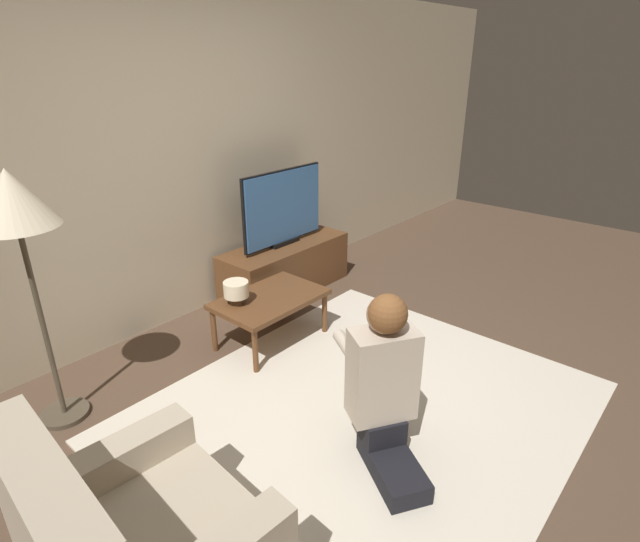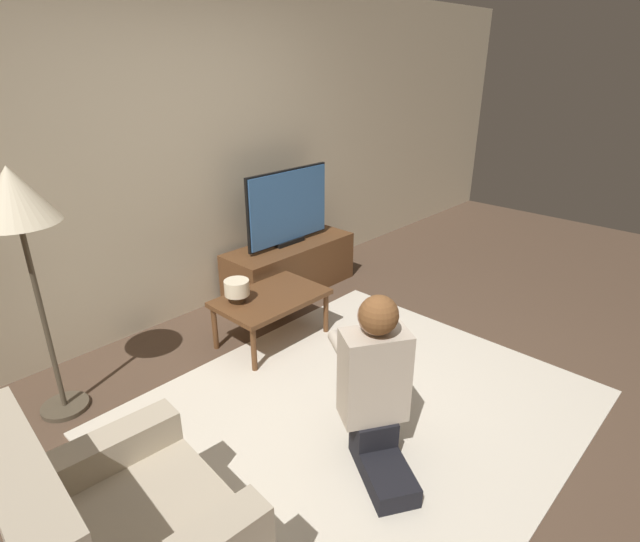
% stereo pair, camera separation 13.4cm
% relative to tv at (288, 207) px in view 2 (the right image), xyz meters
% --- Properties ---
extents(ground_plane, '(10.00, 10.00, 0.00)m').
position_rel_tv_xyz_m(ground_plane, '(-0.95, -1.60, -0.80)').
color(ground_plane, brown).
extents(wall_back, '(10.00, 0.06, 2.60)m').
position_rel_tv_xyz_m(wall_back, '(-0.95, 0.33, 0.50)').
color(wall_back, beige).
rests_on(wall_back, ground_plane).
extents(rug, '(2.65, 2.24, 0.02)m').
position_rel_tv_xyz_m(rug, '(-0.95, -1.60, -0.79)').
color(rug, beige).
rests_on(rug, ground_plane).
extents(tv_stand, '(1.26, 0.47, 0.46)m').
position_rel_tv_xyz_m(tv_stand, '(-0.00, -0.00, -0.57)').
color(tv_stand, brown).
rests_on(tv_stand, ground_plane).
extents(tv, '(0.92, 0.08, 0.67)m').
position_rel_tv_xyz_m(tv, '(0.00, 0.00, 0.00)').
color(tv, black).
rests_on(tv, tv_stand).
extents(coffee_table, '(0.81, 0.53, 0.38)m').
position_rel_tv_xyz_m(coffee_table, '(-0.73, -0.57, -0.46)').
color(coffee_table, brown).
rests_on(coffee_table, ground_plane).
extents(floor_lamp, '(0.43, 0.43, 1.51)m').
position_rel_tv_xyz_m(floor_lamp, '(-2.16, -0.24, 0.50)').
color(floor_lamp, '#4C4233').
rests_on(floor_lamp, ground_plane).
extents(person_kneeling, '(0.65, 0.83, 0.96)m').
position_rel_tv_xyz_m(person_kneeling, '(-1.18, -1.88, -0.31)').
color(person_kneeling, black).
rests_on(person_kneeling, rug).
extents(table_lamp, '(0.18, 0.18, 0.17)m').
position_rel_tv_xyz_m(table_lamp, '(-0.96, -0.47, -0.31)').
color(table_lamp, '#4C3823').
rests_on(table_lamp, coffee_table).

